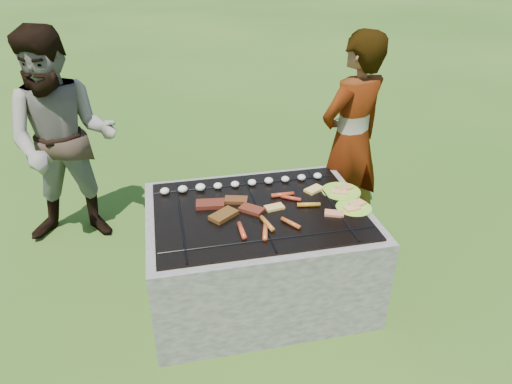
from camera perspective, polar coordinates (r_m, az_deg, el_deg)
lawn at (r=3.04m, az=0.20°, el=-12.07°), size 60.00×60.00×0.00m
fire_pit at (r=2.87m, az=0.21°, el=-7.81°), size 1.30×1.00×0.62m
mushrooms at (r=2.92m, az=-2.22°, el=1.05°), size 1.06×0.06×0.04m
pork_slabs at (r=2.68m, az=-3.66°, el=-1.94°), size 0.40×0.30×0.02m
sausages at (r=2.60m, az=2.58°, el=-2.97°), size 0.52×0.46×0.03m
bread_on_grate at (r=2.76m, az=6.49°, el=-1.18°), size 0.44×0.41×0.02m
plate_far at (r=2.92m, az=10.59°, el=0.06°), size 0.28×0.28×0.03m
plate_near at (r=2.76m, az=12.14°, el=-1.92°), size 0.28×0.28×0.03m
cook at (r=3.29m, az=11.79°, el=6.21°), size 0.65×0.56×1.52m
bystander at (r=3.45m, az=-22.88°, el=5.85°), size 0.80×0.65×1.55m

